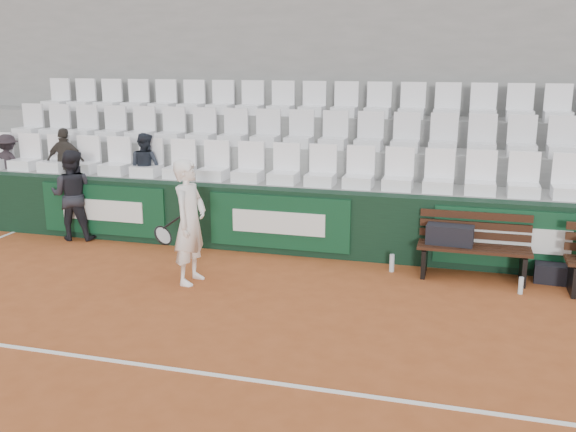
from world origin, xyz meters
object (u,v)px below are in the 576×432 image
object	(u,v)px
sports_bag_left	(450,235)
spectator_b	(64,137)
water_bottle_near	(392,263)
ball_kid	(73,195)
spectator_a	(6,139)
water_bottle_far	(521,286)
spectator_c	(144,141)
bench_left	(473,262)
tennis_player	(190,222)
sports_bag_ground	(551,273)

from	to	relation	value
sports_bag_left	spectator_b	size ratio (longest dim) A/B	0.52
water_bottle_near	ball_kid	distance (m)	5.33
spectator_a	water_bottle_far	bearing A→B (deg)	171.28
ball_kid	spectator_c	xyz separation A→B (m)	(0.97, 0.71, 0.84)
sports_bag_left	spectator_a	distance (m)	7.93
water_bottle_near	spectator_a	xyz separation A→B (m)	(-7.05, 0.98, 1.40)
spectator_c	spectator_a	bearing A→B (deg)	14.16
bench_left	spectator_c	distance (m)	5.66
spectator_c	tennis_player	bearing A→B (deg)	143.57
water_bottle_near	tennis_player	bearing A→B (deg)	-155.72
water_bottle_near	water_bottle_far	bearing A→B (deg)	-14.52
spectator_a	spectator_b	size ratio (longest dim) A/B	0.88
water_bottle_far	spectator_b	size ratio (longest dim) A/B	0.19
spectator_a	spectator_b	xyz separation A→B (m)	(1.19, 0.00, 0.07)
ball_kid	spectator_c	size ratio (longest dim) A/B	1.27
sports_bag_ground	tennis_player	xyz separation A→B (m)	(-4.67, -1.27, 0.71)
water_bottle_near	tennis_player	xyz separation A→B (m)	(-2.56, -1.15, 0.71)
bench_left	water_bottle_near	distance (m)	1.10
tennis_player	spectator_c	size ratio (longest dim) A/B	1.43
sports_bag_ground	ball_kid	distance (m)	7.43
spectator_a	sports_bag_left	bearing A→B (deg)	173.73
sports_bag_ground	spectator_c	size ratio (longest dim) A/B	0.36
water_bottle_near	tennis_player	world-z (taller)	tennis_player
sports_bag_ground	spectator_c	bearing A→B (deg)	172.38
sports_bag_ground	tennis_player	bearing A→B (deg)	-164.75
sports_bag_left	spectator_c	distance (m)	5.26
spectator_a	spectator_b	world-z (taller)	spectator_b
bench_left	spectator_c	xyz separation A→B (m)	(-5.41, 0.96, 1.36)
spectator_b	ball_kid	bearing A→B (deg)	122.64
sports_bag_left	bench_left	bearing A→B (deg)	-5.91
tennis_player	spectator_b	xyz separation A→B (m)	(-3.30, 2.13, 0.77)
tennis_player	spectator_a	bearing A→B (deg)	154.60
water_bottle_near	spectator_b	bearing A→B (deg)	170.50
spectator_a	spectator_c	bearing A→B (deg)	-179.50
sports_bag_left	ball_kid	size ratio (longest dim) A/B	0.42
bench_left	spectator_a	xyz separation A→B (m)	(-8.15, 0.96, 1.31)
water_bottle_far	tennis_player	world-z (taller)	tennis_player
sports_bag_ground	spectator_a	world-z (taller)	spectator_a
sports_bag_ground	water_bottle_far	distance (m)	0.70
sports_bag_ground	spectator_b	size ratio (longest dim) A/B	0.35
spectator_b	sports_bag_ground	bearing A→B (deg)	167.65
tennis_player	ball_kid	distance (m)	3.08
bench_left	ball_kid	size ratio (longest dim) A/B	1.00
water_bottle_far	bench_left	bearing A→B (deg)	142.67
water_bottle_far	ball_kid	distance (m)	7.04
bench_left	spectator_a	bearing A→B (deg)	173.26
bench_left	water_bottle_near	bearing A→B (deg)	-179.07
sports_bag_ground	spectator_b	xyz separation A→B (m)	(-7.97, 0.86, 1.48)
bench_left	spectator_c	bearing A→B (deg)	169.91
ball_kid	water_bottle_near	bearing A→B (deg)	164.80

